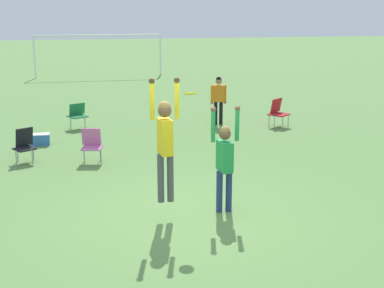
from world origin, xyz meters
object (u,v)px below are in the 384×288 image
Objects in this scene: camping_chair_4 at (24,143)px; frisbee at (190,94)px; cooler_box at (40,139)px; person_spectator_near at (219,96)px; person_defending at (225,157)px; person_jumping at (165,137)px; camping_chair_0 at (278,111)px; camping_chair_2 at (77,114)px; camping_chair_1 at (92,143)px.

frisbee is at bearing 94.35° from camping_chair_4.
frisbee reaches higher than cooler_box.
person_defending is at bearing -86.20° from person_spectator_near.
person_jumping reaches higher than camping_chair_0.
person_jumping is 8.69m from camping_chair_0.
person_jumping is 2.64× the size of camping_chair_4.
person_spectator_near is (5.93, 3.30, 0.46)m from camping_chair_4.
person_spectator_near reaches higher than cooler_box.
person_defending is 7.16m from cooler_box.
person_defending is at bearing 13.11° from frisbee.
camping_chair_2 is 3.92m from camping_chair_4.
camping_chair_4 is at bearing -19.46° from camping_chair_0.
person_jumping is 8.38m from person_spectator_near.
person_spectator_near reaches higher than camping_chair_2.
frisbee is 0.29× the size of camping_chair_2.
cooler_box is at bearing 16.76° from person_jumping.
camping_chair_2 is 0.93× the size of camping_chair_4.
camping_chair_1 is at bearing 134.09° from camping_chair_4.
person_defending is at bearing 82.88° from camping_chair_2.
camping_chair_4 is at bearing -132.75° from person_spectator_near.
camping_chair_0 reaches higher than camping_chair_2.
camping_chair_0 is 6.50m from camping_chair_2.
person_defending is (1.14, 0.11, -0.47)m from person_jumping.
person_defending reaches higher than camping_chair_1.
cooler_box is (-3.70, 6.06, -0.91)m from person_defending.
camping_chair_4 is 0.54× the size of person_spectator_near.
camping_chair_1 is (-6.11, -3.04, -0.01)m from camping_chair_0.
camping_chair_0 is 6.82m from camping_chair_1.
person_defending is at bearing 23.37° from camping_chair_0.
frisbee is 5.87m from camping_chair_4.
frisbee reaches higher than camping_chair_2.
person_jumping reaches higher than cooler_box.
person_jumping reaches higher than camping_chair_4.
camping_chair_2 is at bearing -167.61° from person_defending.
person_spectator_near is at bearing 177.46° from camping_chair_4.
person_defending is 5.92m from camping_chair_4.
camping_chair_4 is at bearing 126.01° from frisbee.
person_defending is 1.28× the size of person_spectator_near.
person_spectator_near reaches higher than camping_chair_4.
camping_chair_1 is 4.11m from camping_chair_2.
person_jumping is 4.36× the size of cooler_box.
person_spectator_near is at bearing 15.71° from cooler_box.
camping_chair_4 is (-1.34, -3.68, 0.00)m from camping_chair_2.
person_defending is 7.90m from person_spectator_near.
person_jumping is 6.83m from cooler_box.
cooler_box is (-2.56, 6.17, -1.39)m from person_jumping.
camping_chair_2 is at bearing 61.61° from cooler_box.
frisbee is at bearing 78.04° from camping_chair_2.
camping_chair_0 is 7.54m from cooler_box.
person_spectator_near is at bearing -58.48° from camping_chair_0.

